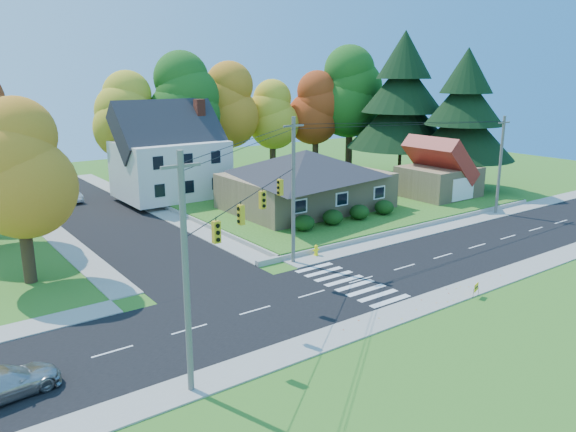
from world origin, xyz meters
name	(u,v)px	position (x,y,z in m)	size (l,w,h in m)	color
ground	(361,280)	(0.00, 0.00, 0.00)	(120.00, 120.00, 0.00)	#3D7923
road_main	(361,280)	(0.00, 0.00, 0.01)	(90.00, 8.00, 0.02)	black
road_cross	(101,216)	(-8.00, 26.00, 0.01)	(8.00, 44.00, 0.02)	black
sidewalk_north	(312,259)	(0.00, 5.00, 0.04)	(90.00, 2.00, 0.08)	#9C9A90
sidewalk_south	(422,305)	(0.00, -5.00, 0.04)	(90.00, 2.00, 0.08)	#9C9A90
lawn	(314,194)	(13.00, 21.00, 0.25)	(30.00, 30.00, 0.50)	#3D7923
ranch_house	(306,178)	(8.00, 16.00, 3.27)	(14.60, 10.60, 5.40)	tan
colonial_house	(170,156)	(0.04, 28.00, 4.58)	(10.40, 8.40, 9.60)	silver
garage	(439,173)	(22.00, 11.99, 2.84)	(7.30, 6.30, 4.60)	tan
hedge_row	(346,215)	(7.50, 9.80, 1.14)	(10.70, 1.70, 1.27)	#163A10
traffic_infrastructure	(347,197)	(-0.15, 1.35, 5.15)	(38.10, 10.66, 10.00)	#666059
tree_lot_0	(126,116)	(-2.00, 34.00, 8.31)	(6.72, 6.72, 12.51)	#3F2A19
tree_lot_1	(182,102)	(4.00, 33.00, 9.61)	(7.84, 7.84, 14.60)	#3F2A19
tree_lot_2	(225,106)	(10.00, 34.00, 8.96)	(7.28, 7.28, 13.56)	#3F2A19
tree_lot_3	(272,115)	(16.00, 33.00, 7.65)	(6.16, 6.16, 11.47)	#3F2A19
tree_lot_4	(316,108)	(22.00, 32.00, 8.31)	(6.72, 6.72, 12.51)	#3F2A19
tree_lot_5	(350,92)	(26.00, 30.00, 10.27)	(8.40, 8.40, 15.64)	#3F2A19
conifer_east_a	(403,102)	(27.00, 22.00, 9.39)	(12.80, 12.80, 16.96)	#3F2A19
conifer_east_b	(464,115)	(28.00, 14.00, 8.28)	(11.20, 11.20, 14.84)	#3F2A19
tree_west_0	(17,169)	(-17.00, 12.00, 7.15)	(6.16, 6.16, 11.47)	#3F2A19
silver_sedan	(4,383)	(-20.82, -1.21, 0.66)	(1.78, 4.39, 1.27)	#B3B3B3
white_car	(69,194)	(-8.65, 33.81, 0.75)	(1.54, 4.40, 1.45)	silver
fire_hydrant	(316,251)	(0.67, 5.38, 0.41)	(0.48, 0.38, 0.85)	#FFED0E
yard_sign	(476,287)	(3.49, -6.01, 0.60)	(0.65, 0.24, 0.84)	black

